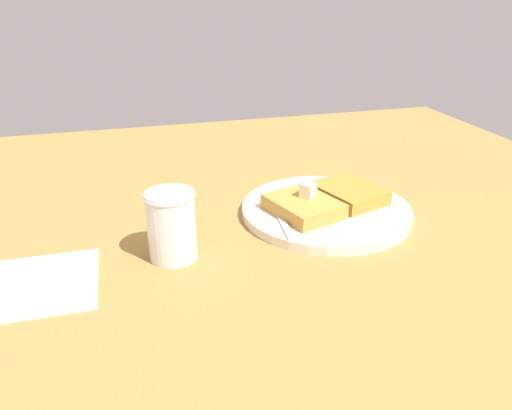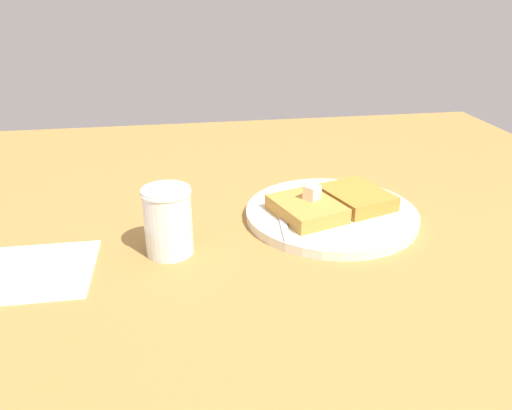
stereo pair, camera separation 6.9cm
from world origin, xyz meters
The scene contains 8 objects.
table_surface centered at (0.00, 0.00, 1.34)cm, with size 122.38×122.38×2.68cm, color olive.
plate centered at (5.81, 2.71, 3.49)cm, with size 25.77×25.77×1.40cm.
toast_slice_left centered at (1.54, 1.32, 5.19)cm, with size 8.29×10.37×2.21cm, color #B88438.
toast_slice_middle centered at (10.08, 4.10, 5.19)cm, with size 8.29×10.37×2.21cm, color #AE782C.
butter_pat_primary centered at (2.50, 2.16, 7.34)cm, with size 2.09×1.88×2.09cm, color #F9E8C8.
fork centered at (-2.03, 2.81, 4.26)cm, with size 3.01×16.06×0.36cm.
syrup_jar centered at (-18.29, -3.76, 6.79)cm, with size 6.48×6.48×9.07cm.
napkin centered at (-35.59, -6.23, 2.83)cm, with size 15.57×13.50×0.30cm, color white.
Camera 1 is at (-23.21, -61.10, 35.72)cm, focal length 35.00 mm.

